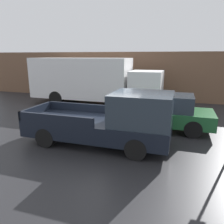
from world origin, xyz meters
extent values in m
plane|color=#232326|center=(0.00, 0.00, 0.00)|extent=(60.00, 60.00, 0.00)
cube|color=brown|center=(0.00, 8.66, 1.81)|extent=(28.00, 0.15, 3.62)
cube|color=black|center=(-0.13, -0.62, 0.65)|extent=(5.51, 2.08, 0.63)
cube|color=#28333D|center=(1.58, -0.62, 1.52)|extent=(2.09, 1.95, 1.11)
cube|color=black|center=(-1.37, 0.37, 1.14)|extent=(3.03, 0.10, 0.35)
cube|color=black|center=(-1.37, -1.61, 1.14)|extent=(3.03, 0.10, 0.35)
cube|color=black|center=(-2.83, -0.62, 1.14)|extent=(0.10, 2.08, 0.35)
cylinder|color=black|center=(1.58, 0.30, 0.37)|extent=(0.74, 0.26, 0.74)
cylinder|color=black|center=(1.58, -1.54, 0.37)|extent=(0.74, 0.26, 0.74)
cylinder|color=black|center=(-1.84, 0.30, 0.37)|extent=(0.74, 0.26, 0.74)
cylinder|color=black|center=(-1.84, -1.54, 0.37)|extent=(0.74, 0.26, 0.74)
cube|color=#1E592D|center=(1.99, 1.95, 0.62)|extent=(4.65, 1.86, 0.62)
cube|color=#28333D|center=(2.13, 1.95, 1.28)|extent=(2.56, 1.64, 0.70)
cylinder|color=black|center=(3.43, 2.78, 0.37)|extent=(0.74, 0.22, 0.74)
cylinder|color=black|center=(3.43, 1.12, 0.37)|extent=(0.74, 0.22, 0.74)
cylinder|color=black|center=(0.55, 2.78, 0.37)|extent=(0.74, 0.22, 0.74)
cylinder|color=black|center=(0.55, 1.12, 0.37)|extent=(0.74, 0.22, 0.74)
cube|color=white|center=(0.69, 5.89, 1.44)|extent=(1.98, 2.31, 1.93)
cube|color=white|center=(-3.89, 5.89, 1.83)|extent=(6.83, 2.43, 2.71)
cylinder|color=black|center=(0.33, 6.97, 0.50)|extent=(0.99, 0.30, 0.99)
cylinder|color=black|center=(0.33, 4.81, 0.50)|extent=(0.99, 0.30, 0.99)
cylinder|color=black|center=(-5.29, 6.97, 0.50)|extent=(0.99, 0.30, 0.99)
cylinder|color=black|center=(-5.29, 4.81, 0.50)|extent=(0.99, 0.30, 0.99)
camera|label=1|loc=(2.85, -8.06, 3.32)|focal=35.00mm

